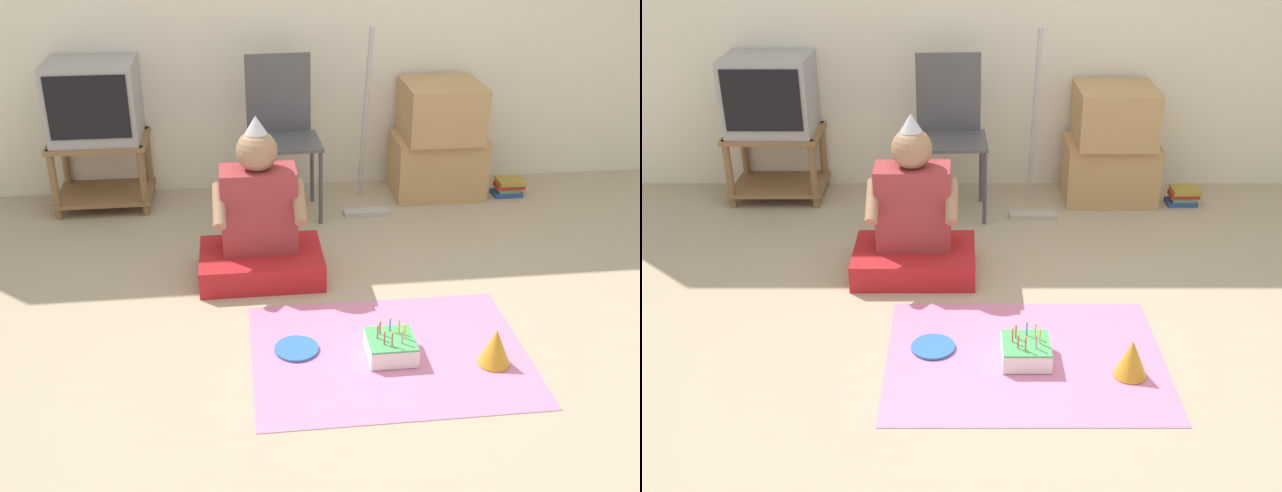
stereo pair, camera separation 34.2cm
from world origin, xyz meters
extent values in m
plane|color=tan|center=(0.00, 0.00, 0.00)|extent=(16.00, 16.00, 0.00)
cube|color=olive|center=(-1.39, 1.73, 0.42)|extent=(0.58, 0.43, 0.03)
cube|color=olive|center=(-1.39, 1.73, 0.08)|extent=(0.58, 0.43, 0.02)
cylinder|color=olive|center=(-1.65, 1.54, 0.22)|extent=(0.04, 0.04, 0.44)
cylinder|color=olive|center=(-1.13, 1.54, 0.22)|extent=(0.04, 0.04, 0.44)
cylinder|color=olive|center=(-1.65, 1.91, 0.22)|extent=(0.04, 0.04, 0.44)
cylinder|color=olive|center=(-1.13, 1.91, 0.22)|extent=(0.04, 0.04, 0.44)
cube|color=#99999E|center=(-1.39, 1.73, 0.67)|extent=(0.52, 0.41, 0.47)
cube|color=black|center=(-1.39, 1.52, 0.69)|extent=(0.46, 0.01, 0.37)
cube|color=#4C4C51|center=(-0.29, 1.46, 0.46)|extent=(0.46, 0.40, 0.02)
cube|color=#4C4C51|center=(-0.30, 1.64, 0.70)|extent=(0.39, 0.04, 0.48)
cylinder|color=#4C4C51|center=(-0.48, 1.28, 0.23)|extent=(0.02, 0.02, 0.46)
cylinder|color=#4C4C51|center=(-0.08, 1.29, 0.23)|extent=(0.02, 0.02, 0.46)
cylinder|color=#4C4C51|center=(-0.50, 1.62, 0.23)|extent=(0.02, 0.02, 0.46)
cylinder|color=#4C4C51|center=(-0.10, 1.64, 0.23)|extent=(0.02, 0.02, 0.46)
cube|color=tan|center=(0.72, 1.68, 0.19)|extent=(0.57, 0.39, 0.39)
cube|color=tan|center=(0.72, 1.68, 0.56)|extent=(0.47, 0.47, 0.34)
cube|color=#B2ADA3|center=(0.21, 1.39, 0.01)|extent=(0.28, 0.09, 0.03)
cylinder|color=#B7B7BC|center=(0.21, 1.53, 0.58)|extent=(0.03, 0.31, 1.11)
cube|color=#284793|center=(1.17, 1.59, 0.01)|extent=(0.19, 0.12, 0.03)
cube|color=#60936B|center=(1.18, 1.59, 0.04)|extent=(0.14, 0.11, 0.02)
cube|color=#B72D28|center=(1.18, 1.59, 0.07)|extent=(0.18, 0.11, 0.03)
cube|color=#A88933|center=(1.19, 1.59, 0.10)|extent=(0.17, 0.14, 0.03)
cube|color=red|center=(-0.46, 0.69, 0.07)|extent=(0.63, 0.44, 0.14)
cube|color=#993338|center=(-0.46, 0.73, 0.36)|extent=(0.38, 0.22, 0.44)
sphere|color=#9E7556|center=(-0.46, 0.73, 0.67)|extent=(0.21, 0.21, 0.21)
cone|color=silver|center=(-0.46, 0.73, 0.80)|extent=(0.11, 0.11, 0.09)
cylinder|color=#9E7556|center=(-0.66, 0.63, 0.43)|extent=(0.06, 0.23, 0.19)
cylinder|color=#9E7556|center=(-0.27, 0.63, 0.43)|extent=(0.06, 0.23, 0.19)
cube|color=pink|center=(0.06, -0.10, 0.00)|extent=(1.20, 0.91, 0.01)
cube|color=white|center=(0.06, -0.11, 0.05)|extent=(0.21, 0.21, 0.08)
cube|color=#4CB266|center=(0.06, -0.11, 0.09)|extent=(0.20, 0.20, 0.01)
cylinder|color=yellow|center=(0.12, -0.12, 0.12)|extent=(0.01, 0.01, 0.07)
sphere|color=#FFCC4C|center=(0.12, -0.12, 0.16)|extent=(0.01, 0.01, 0.01)
cylinder|color=yellow|center=(0.10, -0.07, 0.12)|extent=(0.01, 0.01, 0.07)
sphere|color=#FFCC4C|center=(0.10, -0.07, 0.16)|extent=(0.01, 0.01, 0.01)
cylinder|color=#4C7FE5|center=(0.06, -0.05, 0.12)|extent=(0.01, 0.01, 0.07)
sphere|color=#FFCC4C|center=(0.06, -0.05, 0.16)|extent=(0.01, 0.01, 0.01)
cylinder|color=#EA4C4C|center=(0.02, -0.07, 0.12)|extent=(0.01, 0.01, 0.07)
sphere|color=#FFCC4C|center=(0.02, -0.07, 0.16)|extent=(0.01, 0.01, 0.01)
cylinder|color=#EA4C4C|center=(0.00, -0.10, 0.12)|extent=(0.01, 0.01, 0.07)
sphere|color=#FFCC4C|center=(0.00, -0.10, 0.16)|extent=(0.01, 0.01, 0.01)
cylinder|color=#EA4C4C|center=(0.02, -0.15, 0.12)|extent=(0.01, 0.01, 0.07)
sphere|color=#FFCC4C|center=(0.02, -0.15, 0.16)|extent=(0.01, 0.01, 0.01)
cylinder|color=#EA4C4C|center=(0.05, -0.17, 0.12)|extent=(0.01, 0.01, 0.07)
sphere|color=#FFCC4C|center=(0.05, -0.17, 0.16)|extent=(0.01, 0.01, 0.01)
cylinder|color=#E58CCC|center=(0.10, -0.15, 0.12)|extent=(0.01, 0.01, 0.07)
sphere|color=#FFCC4C|center=(0.10, -0.15, 0.16)|extent=(0.01, 0.01, 0.01)
cone|color=gold|center=(0.49, -0.22, 0.09)|extent=(0.14, 0.14, 0.17)
cylinder|color=blue|center=(-0.34, -0.02, 0.01)|extent=(0.19, 0.19, 0.01)
camera|label=1|loc=(-0.56, -2.75, 1.88)|focal=42.00mm
camera|label=2|loc=(-0.21, -2.77, 1.88)|focal=42.00mm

